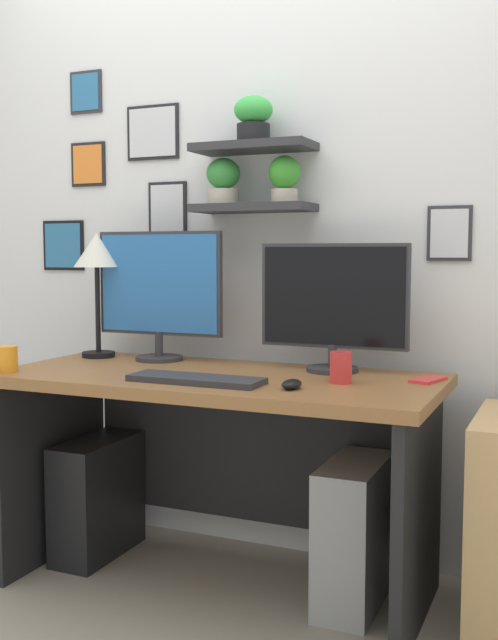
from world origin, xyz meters
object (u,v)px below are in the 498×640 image
(computer_mouse, at_px, (292,384))
(cell_phone, at_px, (428,380))
(keyboard, at_px, (196,379))
(desk_lamp, at_px, (97,259))
(coffee_mug, at_px, (6,359))
(computer_tower_left, at_px, (98,497))
(computer_tower_right, at_px, (354,533))
(monitor_right, at_px, (334,303))
(desk, at_px, (223,433))
(monitor_left, at_px, (159,290))
(pen_cup, at_px, (341,367))

(computer_mouse, distance_m, cell_phone, 0.47)
(keyboard, distance_m, desk_lamp, 0.82)
(coffee_mug, height_order, computer_tower_left, coffee_mug)
(computer_mouse, distance_m, computer_tower_right, 0.59)
(keyboard, distance_m, computer_tower_right, 0.73)
(monitor_right, bearing_deg, desk_lamp, -178.68)
(desk, distance_m, computer_mouse, 0.46)
(computer_mouse, distance_m, desk_lamp, 1.08)
(desk, distance_m, coffee_mug, 0.80)
(keyboard, bearing_deg, cell_phone, 25.14)
(computer_tower_left, bearing_deg, desk_lamp, 119.03)
(monitor_left, height_order, computer_tower_left, monitor_left)
(monitor_left, distance_m, keyboard, 0.59)
(pen_cup, relative_size, computer_tower_right, 0.21)
(desk_lamp, distance_m, coffee_mug, 0.56)
(monitor_left, height_order, computer_tower_right, monitor_left)
(cell_phone, bearing_deg, computer_tower_right, -144.90)
(desk_lamp, relative_size, computer_tower_left, 1.08)
(desk_lamp, bearing_deg, monitor_right, 1.32)
(desk, relative_size, desk_lamp, 3.09)
(computer_mouse, relative_size, computer_tower_left, 0.20)
(keyboard, height_order, computer_tower_left, keyboard)
(keyboard, relative_size, computer_mouse, 4.89)
(desk, bearing_deg, coffee_mug, -156.69)
(keyboard, bearing_deg, pen_cup, 22.31)
(coffee_mug, xyz_separation_m, computer_tower_left, (0.14, 0.32, -0.57))
(desk_lamp, height_order, computer_tower_left, desk_lamp)
(computer_mouse, distance_m, coffee_mug, 1.03)
(pen_cup, bearing_deg, monitor_left, 164.50)
(computer_mouse, height_order, computer_tower_left, computer_mouse)
(keyboard, bearing_deg, monitor_right, 49.76)
(cell_phone, bearing_deg, computer_mouse, -122.97)
(computer_mouse, xyz_separation_m, desk_lamp, (-0.95, 0.36, 0.37))
(pen_cup, bearing_deg, cell_phone, 29.68)
(keyboard, bearing_deg, computer_tower_left, 155.77)
(monitor_right, xyz_separation_m, cell_phone, (0.34, -0.08, -0.23))
(monitor_left, xyz_separation_m, coffee_mug, (-0.35, -0.46, -0.22))
(computer_mouse, bearing_deg, desk_lamp, 159.31)
(monitor_left, distance_m, computer_tower_left, 0.83)
(monitor_left, relative_size, computer_tower_left, 1.16)
(pen_cup, bearing_deg, monitor_right, 113.21)
(computer_tower_left, relative_size, computer_tower_right, 0.94)
(monitor_right, relative_size, keyboard, 1.20)
(desk, height_order, pen_cup, pen_cup)
(desk, height_order, monitor_left, monitor_left)
(computer_mouse, bearing_deg, coffee_mug, -175.39)
(desk_lamp, relative_size, coffee_mug, 5.41)
(monitor_left, xyz_separation_m, computer_tower_right, (0.82, -0.15, -0.78))
(desk_lamp, xyz_separation_m, pen_cup, (1.05, -0.20, -0.34))
(keyboard, xyz_separation_m, computer_mouse, (0.32, 0.01, 0.01))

